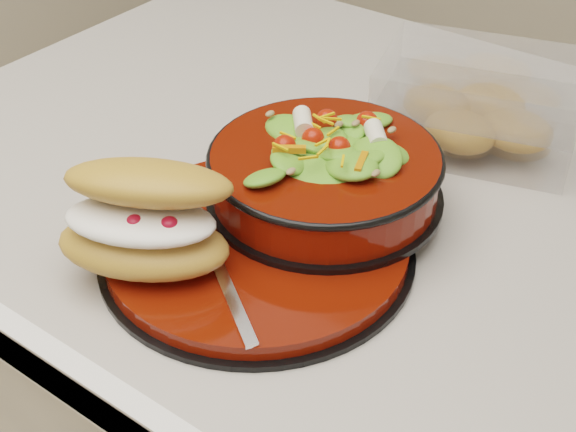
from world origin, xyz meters
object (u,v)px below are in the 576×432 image
Objects in this scene: dinner_plate at (257,246)px; salad_bowl at (325,167)px; croissant at (146,220)px; fork at (224,281)px; pastry_box at (478,106)px.

salad_bowl is at bearing 80.85° from dinner_plate.
dinner_plate is 0.11m from croissant.
fork is at bearing -76.38° from dinner_plate.
salad_bowl reaches higher than fork.
salad_bowl is 0.15m from fork.
fork is at bearing -15.05° from croissant.
salad_bowl is 1.34× the size of croissant.
dinner_plate is 2.21× the size of fork.
salad_bowl is at bearing 40.44° from croissant.
pastry_box reaches higher than dinner_plate.
pastry_box is at bearing 76.84° from dinner_plate.
croissant is 0.71× the size of pastry_box.
pastry_box is (0.05, 0.36, 0.02)m from fork.
dinner_plate is at bearing -119.45° from pastry_box.
salad_bowl is 0.22m from pastry_box.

